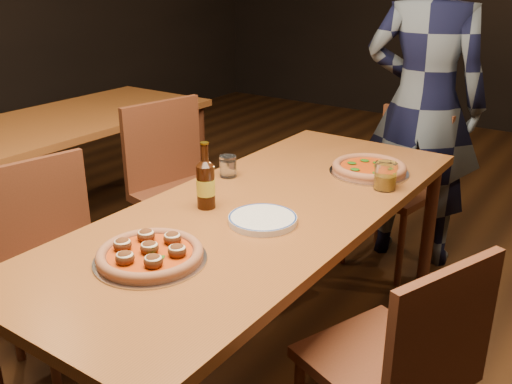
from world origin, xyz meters
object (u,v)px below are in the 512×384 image
Objects in this scene: table_left at (48,134)px; chair_main_sw at (189,195)px; diner at (424,105)px; chair_main_nw at (68,268)px; amber_glass at (385,176)px; chair_end at (393,189)px; table_main at (264,223)px; pizza_margherita at (369,168)px; beer_bottle at (206,185)px; water_glass at (228,166)px; plate_stack at (263,220)px; pizza_meatball at (150,254)px; chair_main_e at (383,360)px.

table_left is 1.00m from chair_main_sw.
chair_main_nw is at bearing 54.70° from diner.
diner is (-0.19, 0.94, 0.08)m from amber_glass.
chair_end is 0.88m from amber_glass.
table_main is 1.73m from table_left.
pizza_margherita is (1.87, 0.26, 0.09)m from table_left.
chair_main_nw is 0.70m from beer_bottle.
amber_glass is at bearing 54.15° from table_main.
table_left is 8.23× the size of beer_bottle.
chair_end is 1.39m from beer_bottle.
plate_stack is at bearing -38.41° from water_glass.
chair_end is at bearing -32.76° from chair_main_sw.
table_left is 5.90× the size of pizza_margherita.
chair_main_nw is at bearing -123.92° from water_glass.
chair_main_sw is 0.95m from pizza_margherita.
pizza_meatball is 1.12m from pizza_margherita.
chair_main_sw is at bearing -178.75° from amber_glass.
amber_glass reaches higher than table_left.
table_main is 0.56m from pizza_meatball.
amber_glass reaches higher than plate_stack.
diner reaches higher than amber_glass.
pizza_margherita is (-0.42, 0.77, 0.32)m from chair_main_e.
amber_glass is at bearing -77.13° from chair_main_sw.
water_glass is (-0.89, 0.38, 0.35)m from chair_main_e.
diner reaches higher than chair_main_e.
chair_end is (1.75, 0.88, -0.23)m from table_left.
plate_stack is 2.18× the size of amber_glass.
chair_main_e is at bearing -5.71° from beer_bottle.
chair_main_sw reaches higher than amber_glass.
water_glass is 0.05× the size of diner.
table_main is 22.26× the size of water_glass.
water_glass reaches higher than plate_stack.
chair_main_e is (1.27, 0.18, -0.00)m from chair_main_nw.
chair_main_e is 2.65× the size of pizza_margherita.
amber_glass is at bearing -62.81° from chair_end.
table_main is 8.23× the size of beer_bottle.
chair_end reaches higher than plate_stack.
beer_bottle is at bearing -90.09° from chair_end.
chair_main_nw reaches higher than water_glass.
chair_main_nw reaches higher than pizza_margherita.
chair_main_nw is 0.51× the size of diner.
chair_main_nw reaches higher than table_left.
pizza_margherita is 0.60m from water_glass.
chair_main_e is 1.70m from diner.
chair_main_e reaches higher than chair_end.
plate_stack is (0.77, 0.27, 0.31)m from chair_main_nw.
chair_main_sw is at bearing 125.82° from pizza_meatball.
pizza_margherita is 1.42× the size of plate_stack.
beer_bottle is (-0.75, 0.08, 0.39)m from chair_main_e.
table_left is at bearing -176.71° from amber_glass.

